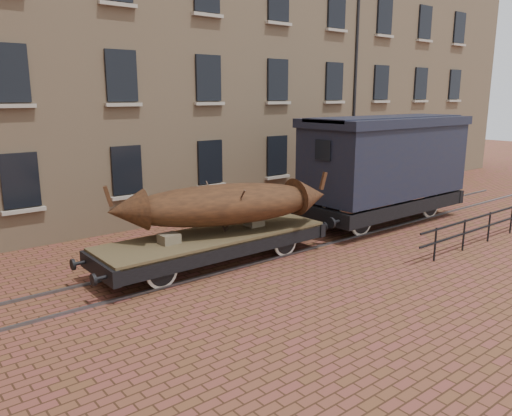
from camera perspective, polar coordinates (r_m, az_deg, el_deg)
ground at (r=15.79m, az=1.90°, el=-4.78°), size 90.00×90.00×0.00m
warehouse_cream at (r=25.05m, az=-8.22°, el=17.75°), size 40.00×10.19×14.00m
rail_track at (r=15.78m, az=1.90°, el=-4.68°), size 30.00×1.52×0.06m
flatcar_wagon at (r=14.30m, az=-4.78°, el=-3.67°), size 7.67×2.08×1.16m
iron_boat at (r=14.26m, az=-3.60°, el=0.45°), size 6.53×3.39×1.58m
goods_van at (r=19.27m, az=14.58°, el=5.65°), size 7.75×2.83×4.01m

